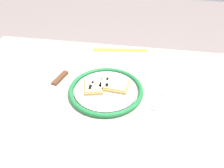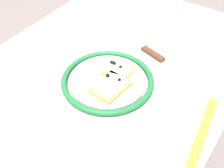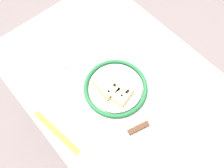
{
  "view_description": "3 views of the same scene",
  "coord_description": "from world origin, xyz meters",
  "px_view_note": "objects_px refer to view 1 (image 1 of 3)",
  "views": [
    {
      "loc": [
        -0.14,
        0.67,
        1.32
      ],
      "look_at": [
        -0.03,
        -0.04,
        0.74
      ],
      "focal_mm": 41.26,
      "sensor_mm": 36.0,
      "label": 1
    },
    {
      "loc": [
        -0.54,
        -0.41,
        1.32
      ],
      "look_at": [
        -0.03,
        -0.06,
        0.73
      ],
      "focal_mm": 48.51,
      "sensor_mm": 36.0,
      "label": 2
    },
    {
      "loc": [
        0.28,
        -0.31,
        1.59
      ],
      "look_at": [
        -0.02,
        -0.04,
        0.73
      ],
      "focal_mm": 35.78,
      "sensor_mm": 36.0,
      "label": 3
    }
  ],
  "objects_px": {
    "knife": "(55,83)",
    "pizza_slice_near": "(114,84)",
    "fork": "(162,93)",
    "measuring_tape": "(120,50)",
    "dining_table": "(103,114)",
    "pizza_slice_far": "(93,86)",
    "plate": "(106,91)"
  },
  "relations": [
    {
      "from": "measuring_tape",
      "to": "fork",
      "type": "bearing_deg",
      "value": 117.07
    },
    {
      "from": "fork",
      "to": "measuring_tape",
      "type": "height_order",
      "value": "fork"
    },
    {
      "from": "knife",
      "to": "fork",
      "type": "xyz_separation_m",
      "value": [
        -0.4,
        -0.01,
        -0.0
      ]
    },
    {
      "from": "knife",
      "to": "measuring_tape",
      "type": "xyz_separation_m",
      "value": [
        -0.21,
        -0.28,
        -0.0
      ]
    },
    {
      "from": "dining_table",
      "to": "pizza_slice_near",
      "type": "bearing_deg",
      "value": -118.53
    },
    {
      "from": "dining_table",
      "to": "plate",
      "type": "relative_size",
      "value": 4.2
    },
    {
      "from": "knife",
      "to": "fork",
      "type": "bearing_deg",
      "value": -179.0
    },
    {
      "from": "fork",
      "to": "measuring_tape",
      "type": "xyz_separation_m",
      "value": [
        0.19,
        -0.28,
        -0.0
      ]
    },
    {
      "from": "pizza_slice_near",
      "to": "dining_table",
      "type": "bearing_deg",
      "value": 61.47
    },
    {
      "from": "dining_table",
      "to": "knife",
      "type": "xyz_separation_m",
      "value": [
        0.19,
        -0.05,
        0.09
      ]
    },
    {
      "from": "plate",
      "to": "knife",
      "type": "bearing_deg",
      "value": -5.02
    },
    {
      "from": "pizza_slice_near",
      "to": "knife",
      "type": "bearing_deg",
      "value": 2.32
    },
    {
      "from": "dining_table",
      "to": "knife",
      "type": "height_order",
      "value": "knife"
    },
    {
      "from": "pizza_slice_near",
      "to": "measuring_tape",
      "type": "relative_size",
      "value": 0.46
    },
    {
      "from": "dining_table",
      "to": "pizza_slice_near",
      "type": "height_order",
      "value": "pizza_slice_near"
    },
    {
      "from": "dining_table",
      "to": "pizza_slice_near",
      "type": "distance_m",
      "value": 0.12
    },
    {
      "from": "plate",
      "to": "pizza_slice_far",
      "type": "relative_size",
      "value": 2.66
    },
    {
      "from": "dining_table",
      "to": "plate",
      "type": "bearing_deg",
      "value": -102.35
    },
    {
      "from": "dining_table",
      "to": "measuring_tape",
      "type": "distance_m",
      "value": 0.34
    },
    {
      "from": "dining_table",
      "to": "measuring_tape",
      "type": "height_order",
      "value": "measuring_tape"
    },
    {
      "from": "dining_table",
      "to": "fork",
      "type": "xyz_separation_m",
      "value": [
        -0.21,
        -0.06,
        0.08
      ]
    },
    {
      "from": "pizza_slice_far",
      "to": "dining_table",
      "type": "bearing_deg",
      "value": 138.16
    },
    {
      "from": "dining_table",
      "to": "knife",
      "type": "bearing_deg",
      "value": -14.4
    },
    {
      "from": "pizza_slice_near",
      "to": "pizza_slice_far",
      "type": "relative_size",
      "value": 1.12
    },
    {
      "from": "plate",
      "to": "knife",
      "type": "xyz_separation_m",
      "value": [
        0.2,
        -0.02,
        -0.0
      ]
    },
    {
      "from": "pizza_slice_far",
      "to": "plate",
      "type": "bearing_deg",
      "value": 174.84
    },
    {
      "from": "pizza_slice_far",
      "to": "fork",
      "type": "relative_size",
      "value": 0.52
    },
    {
      "from": "dining_table",
      "to": "knife",
      "type": "distance_m",
      "value": 0.22
    },
    {
      "from": "knife",
      "to": "pizza_slice_near",
      "type": "bearing_deg",
      "value": -177.68
    },
    {
      "from": "plate",
      "to": "pizza_slice_near",
      "type": "bearing_deg",
      "value": -133.03
    },
    {
      "from": "pizza_slice_far",
      "to": "knife",
      "type": "bearing_deg",
      "value": -4.97
    },
    {
      "from": "plate",
      "to": "pizza_slice_far",
      "type": "xyz_separation_m",
      "value": [
        0.05,
        -0.0,
        0.01
      ]
    }
  ]
}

